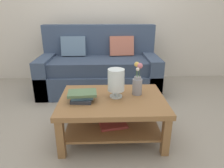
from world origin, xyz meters
The scene contains 7 objects.
ground_plane centered at (0.00, 0.00, 0.00)m, with size 10.00×10.00×0.00m, color gray.
back_wall centered at (0.00, 1.65, 1.35)m, with size 6.40×0.12×2.70m, color beige.
couch centered at (-0.10, 0.95, 0.36)m, with size 1.90×0.90×1.06m.
coffee_table centered at (0.07, -0.41, 0.32)m, with size 1.08×0.78×0.44m.
book_stack_main centered at (-0.23, -0.45, 0.49)m, with size 0.29×0.23×0.09m.
glass_hurricane_vase centered at (0.11, -0.38, 0.62)m, with size 0.17×0.17×0.30m.
flower_pitcher centered at (0.34, -0.31, 0.58)m, with size 0.10×0.10×0.35m.
Camera 1 is at (-0.00, -2.29, 1.31)m, focal length 32.04 mm.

